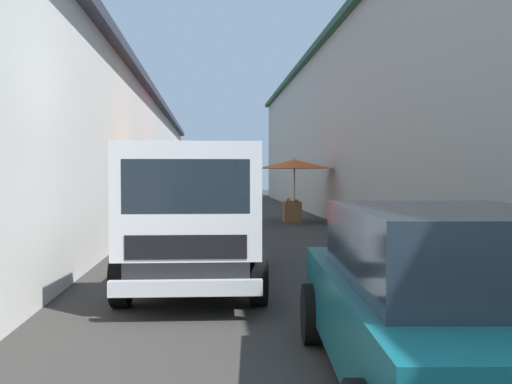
% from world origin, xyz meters
% --- Properties ---
extents(ground, '(90.00, 90.00, 0.00)m').
position_xyz_m(ground, '(13.50, 0.00, 0.00)').
color(ground, '#33302D').
extents(building_left_whitewash, '(49.80, 7.50, 4.71)m').
position_xyz_m(building_left_whitewash, '(15.75, 6.72, 2.37)').
color(building_left_whitewash, silver).
rests_on(building_left_whitewash, ground).
extents(building_right_concrete, '(49.80, 7.50, 6.87)m').
position_xyz_m(building_right_concrete, '(15.75, -6.72, 3.44)').
color(building_right_concrete, '#A39E93').
rests_on(building_right_concrete, ground).
extents(fruit_stall_far_left, '(2.10, 2.10, 2.11)m').
position_xyz_m(fruit_stall_far_left, '(12.75, 1.90, 1.55)').
color(fruit_stall_far_left, '#9E9EA3').
rests_on(fruit_stall_far_left, ground).
extents(fruit_stall_far_right, '(2.49, 2.49, 2.33)m').
position_xyz_m(fruit_stall_far_right, '(18.27, 1.58, 1.77)').
color(fruit_stall_far_right, '#9E9EA3').
rests_on(fruit_stall_far_right, ground).
extents(fruit_stall_near_left, '(2.74, 2.74, 2.28)m').
position_xyz_m(fruit_stall_near_left, '(18.51, -1.86, 1.85)').
color(fruit_stall_near_left, '#9E9EA3').
rests_on(fruit_stall_near_left, ground).
extents(hatchback_car, '(4.02, 2.15, 1.45)m').
position_xyz_m(hatchback_car, '(2.76, -0.69, 0.74)').
color(hatchback_car, '#0F4C56').
rests_on(hatchback_car, ground).
extents(delivery_truck, '(4.96, 2.06, 2.08)m').
position_xyz_m(delivery_truck, '(6.59, 1.33, 1.04)').
color(delivery_truck, black).
rests_on(delivery_truck, ground).
extents(vendor_by_crates, '(0.21, 0.62, 1.51)m').
position_xyz_m(vendor_by_crates, '(9.42, 0.43, 0.86)').
color(vendor_by_crates, '#232328').
rests_on(vendor_by_crates, ground).
extents(vendor_in_shade, '(0.53, 0.40, 1.51)m').
position_xyz_m(vendor_in_shade, '(16.25, 2.30, 0.86)').
color(vendor_in_shade, '#232328').
rests_on(vendor_in_shade, ground).
extents(plastic_stool, '(0.30, 0.30, 0.43)m').
position_xyz_m(plastic_stool, '(6.57, -1.07, 0.33)').
color(plastic_stool, '#194CB2').
rests_on(plastic_stool, ground).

